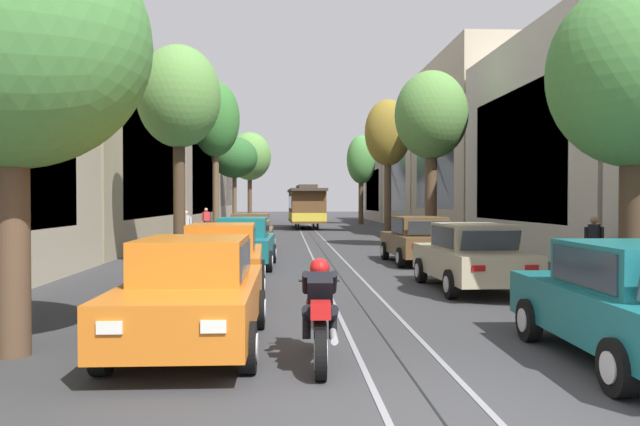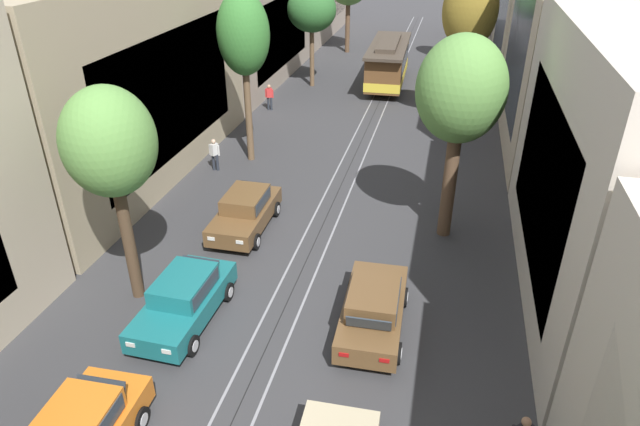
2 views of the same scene
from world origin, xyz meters
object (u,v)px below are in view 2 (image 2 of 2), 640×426
(street_tree_kerb_right_mid, at_px, (470,12))
(pedestrian_on_right_pavement, at_px, (214,153))
(street_tree_kerb_right_second, at_px, (461,92))
(street_tree_kerb_left_fourth, at_px, (312,10))
(cable_car_trolley, at_px, (388,64))
(parked_car_brown_fourth_left, at_px, (245,211))
(pedestrian_crossing_far, at_px, (269,96))
(parked_car_teal_mid_left, at_px, (184,299))
(parked_car_brown_mid_right, at_px, (373,308))
(street_tree_kerb_left_mid, at_px, (243,36))
(street_tree_kerb_left_second, at_px, (110,145))

(street_tree_kerb_right_mid, height_order, pedestrian_on_right_pavement, street_tree_kerb_right_mid)
(street_tree_kerb_right_second, bearing_deg, street_tree_kerb_left_fourth, 118.14)
(street_tree_kerb_left_fourth, xyz_separation_m, cable_car_trolley, (5.33, 1.00, -3.60))
(parked_car_brown_fourth_left, relative_size, street_tree_kerb_right_second, 0.56)
(pedestrian_crossing_far, bearing_deg, parked_car_teal_mid_left, -79.50)
(parked_car_brown_mid_right, xyz_separation_m, street_tree_kerb_left_mid, (-8.11, 11.69, 5.45))
(street_tree_kerb_left_mid, bearing_deg, street_tree_kerb_left_second, -89.30)
(street_tree_kerb_left_mid, bearing_deg, cable_car_trolley, 70.75)
(parked_car_teal_mid_left, bearing_deg, street_tree_kerb_left_mid, 100.29)
(street_tree_kerb_left_second, distance_m, street_tree_kerb_right_mid, 22.17)
(parked_car_brown_fourth_left, distance_m, pedestrian_on_right_pavement, 6.14)
(pedestrian_on_right_pavement, relative_size, pedestrian_crossing_far, 0.99)
(parked_car_brown_fourth_left, distance_m, pedestrian_crossing_far, 15.09)
(parked_car_brown_mid_right, relative_size, street_tree_kerb_right_mid, 0.50)
(street_tree_kerb_left_mid, distance_m, pedestrian_crossing_far, 9.60)
(street_tree_kerb_left_mid, distance_m, street_tree_kerb_left_fourth, 13.81)
(cable_car_trolley, bearing_deg, street_tree_kerb_left_mid, -109.25)
(parked_car_brown_mid_right, relative_size, street_tree_kerb_left_fourth, 0.64)
(parked_car_brown_mid_right, bearing_deg, street_tree_kerb_right_second, 73.21)
(pedestrian_on_right_pavement, distance_m, pedestrian_crossing_far, 9.55)
(parked_car_brown_mid_right, xyz_separation_m, cable_car_trolley, (-2.95, 26.47, 0.86))
(parked_car_brown_mid_right, distance_m, street_tree_kerb_right_mid, 20.49)
(street_tree_kerb_left_mid, relative_size, cable_car_trolley, 0.90)
(parked_car_brown_fourth_left, distance_m, cable_car_trolley, 21.78)
(street_tree_kerb_left_fourth, height_order, pedestrian_on_right_pavement, street_tree_kerb_left_fourth)
(street_tree_kerb_left_second, height_order, cable_car_trolley, street_tree_kerb_left_second)
(street_tree_kerb_right_second, bearing_deg, street_tree_kerb_left_second, -146.71)
(parked_car_brown_fourth_left, bearing_deg, pedestrian_crossing_far, 104.15)
(street_tree_kerb_left_mid, relative_size, pedestrian_on_right_pavement, 5.07)
(parked_car_teal_mid_left, height_order, street_tree_kerb_right_mid, street_tree_kerb_right_mid)
(parked_car_teal_mid_left, bearing_deg, parked_car_brown_mid_right, 9.14)
(street_tree_kerb_right_second, height_order, street_tree_kerb_right_mid, street_tree_kerb_right_mid)
(street_tree_kerb_right_second, height_order, cable_car_trolley, street_tree_kerb_right_second)
(parked_car_brown_fourth_left, bearing_deg, street_tree_kerb_left_second, -112.14)
(cable_car_trolley, bearing_deg, street_tree_kerb_left_second, -100.69)
(street_tree_kerb_right_mid, bearing_deg, pedestrian_crossing_far, -179.80)
(street_tree_kerb_left_mid, xyz_separation_m, pedestrian_crossing_far, (-1.50, 7.85, -5.32))
(street_tree_kerb_right_second, xyz_separation_m, street_tree_kerb_right_mid, (0.24, 13.19, 0.64))
(street_tree_kerb_left_fourth, bearing_deg, street_tree_kerb_left_mid, -89.29)
(parked_car_teal_mid_left, height_order, cable_car_trolley, cable_car_trolley)
(parked_car_brown_fourth_left, height_order, street_tree_kerb_right_second, street_tree_kerb_right_second)
(street_tree_kerb_left_mid, height_order, cable_car_trolley, street_tree_kerb_left_mid)
(street_tree_kerb_right_second, bearing_deg, parked_car_brown_fourth_left, -169.35)
(street_tree_kerb_right_mid, bearing_deg, street_tree_kerb_left_fourth, 150.58)
(street_tree_kerb_left_fourth, bearing_deg, parked_car_brown_mid_right, -71.99)
(cable_car_trolley, bearing_deg, street_tree_kerb_right_mid, -53.38)
(street_tree_kerb_left_second, bearing_deg, street_tree_kerb_left_mid, 90.70)
(parked_car_teal_mid_left, distance_m, parked_car_brown_mid_right, 5.89)
(parked_car_brown_mid_right, bearing_deg, street_tree_kerb_left_fourth, 108.01)
(parked_car_teal_mid_left, distance_m, street_tree_kerb_right_mid, 22.72)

